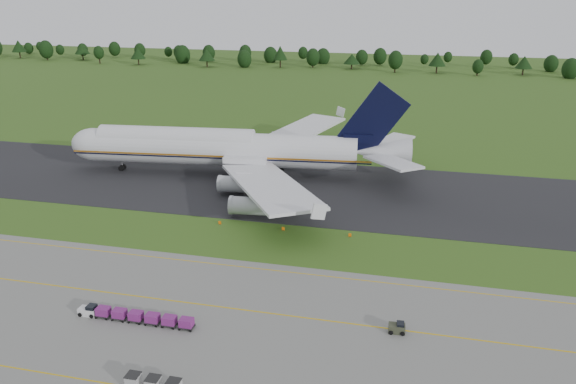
% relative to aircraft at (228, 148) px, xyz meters
% --- Properties ---
extents(ground, '(600.00, 600.00, 0.00)m').
position_rel_aircraft_xyz_m(ground, '(18.13, -33.71, -6.49)').
color(ground, '#315319').
rests_on(ground, ground).
extents(apron, '(300.00, 52.00, 0.06)m').
position_rel_aircraft_xyz_m(apron, '(18.13, -67.71, -6.46)').
color(apron, slate).
rests_on(apron, ground).
extents(taxiway, '(300.00, 40.00, 0.08)m').
position_rel_aircraft_xyz_m(taxiway, '(18.13, -5.71, -6.45)').
color(taxiway, black).
rests_on(taxiway, ground).
extents(apron_markings, '(300.00, 30.20, 0.01)m').
position_rel_aircraft_xyz_m(apron_markings, '(18.13, -60.69, -6.43)').
color(apron_markings, '#CAA30B').
rests_on(apron_markings, apron).
extents(tree_line, '(527.15, 21.75, 11.71)m').
position_rel_aircraft_xyz_m(tree_line, '(-15.50, 184.88, -0.40)').
color(tree_line, black).
rests_on(tree_line, ground).
extents(aircraft, '(81.11, 78.55, 22.73)m').
position_rel_aircraft_xyz_m(aircraft, '(0.00, 0.00, 0.00)').
color(aircraft, silver).
rests_on(aircraft, ground).
extents(baggage_train, '(16.37, 1.48, 1.43)m').
position_rel_aircraft_xyz_m(baggage_train, '(7.84, -61.64, -5.65)').
color(baggage_train, silver).
rests_on(baggage_train, apron).
extents(utility_cart, '(2.17, 1.46, 1.15)m').
position_rel_aircraft_xyz_m(utility_cart, '(41.79, -56.33, -5.87)').
color(utility_cart, '#343827').
rests_on(utility_cart, apron).
extents(uld_row, '(6.32, 1.52, 1.50)m').
position_rel_aircraft_xyz_m(uld_row, '(16.34, -73.39, -5.68)').
color(uld_row, '#A5A5A5').
rests_on(uld_row, apron).
extents(edge_markers, '(24.88, 0.30, 0.60)m').
position_rel_aircraft_xyz_m(edge_markers, '(20.04, -28.29, -6.22)').
color(edge_markers, '#FF6608').
rests_on(edge_markers, ground).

